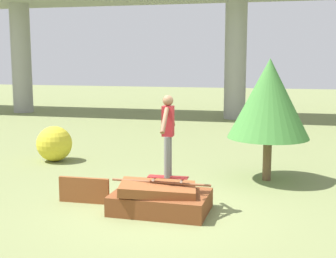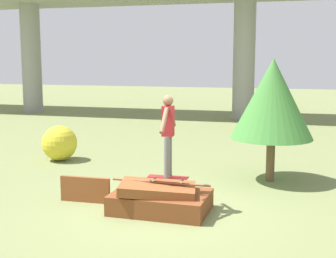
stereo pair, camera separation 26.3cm
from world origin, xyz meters
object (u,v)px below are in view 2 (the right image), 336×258
object	(u,v)px
skateboard	(168,177)
skater	(168,130)
tree_behind_left	(272,99)
bush_yellow_flowering	(59,143)

from	to	relation	value
skateboard	skater	xyz separation A→B (m)	(0.00, 0.00, 0.97)
skater	tree_behind_left	size ratio (longest dim) A/B	0.54
tree_behind_left	skater	bearing A→B (deg)	-122.35
skater	tree_behind_left	xyz separation A→B (m)	(1.89, 2.98, 0.41)
skateboard	skater	distance (m)	0.97
skateboard	bush_yellow_flowering	distance (m)	5.81
skater	tree_behind_left	bearing A→B (deg)	57.65
skateboard	tree_behind_left	distance (m)	3.79
tree_behind_left	bush_yellow_flowering	distance (m)	6.56
skateboard	tree_behind_left	bearing A→B (deg)	57.65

